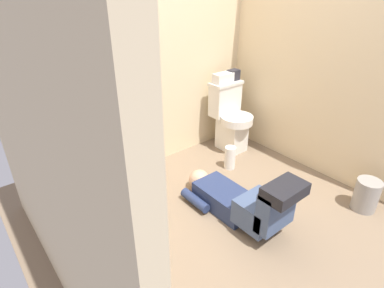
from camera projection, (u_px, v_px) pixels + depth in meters
The scene contains 16 objects.
ground_plane at pixel (219, 213), 2.63m from camera, with size 2.88×3.06×0.04m, color #816B53.
wall_back at pixel (143, 44), 2.79m from camera, with size 2.54×0.08×2.40m, color beige.
wall_left at pixel (27, 114), 1.38m from camera, with size 0.08×2.06×2.40m, color beige.
wall_right at pixel (328, 46), 2.74m from camera, with size 0.08×2.06×2.40m, color beige.
toilet at pixel (230, 118), 3.43m from camera, with size 0.36×0.46×0.75m.
vanity_cabinet at pixel (91, 164), 2.49m from camera, with size 0.60×0.53×0.82m.
faucet at pixel (73, 106), 2.37m from camera, with size 0.02×0.02×0.10m, color silver.
person_plumber at pixel (241, 200), 2.47m from camera, with size 0.39×1.06×0.52m.
tissue_box at pixel (223, 78), 3.27m from camera, with size 0.22×0.11×0.10m, color silver.
toiletry_bag at pixel (233, 75), 3.35m from camera, with size 0.12×0.09×0.11m, color #26262D.
soap_dispenser at pixel (48, 110), 2.24m from camera, with size 0.06×0.06×0.17m.
bottle_white at pixel (59, 105), 2.31m from camera, with size 0.05×0.05×0.15m, color white.
bottle_pink at pixel (69, 104), 2.37m from camera, with size 0.05×0.05×0.12m, color pink.
bottle_green at pixel (81, 102), 2.36m from camera, with size 0.06×0.06×0.16m, color #489F49.
trash_can at pixel (366, 195), 2.59m from camera, with size 0.20×0.20×0.28m, color gray.
paper_towel_roll at pixel (230, 158), 3.16m from camera, with size 0.11×0.11×0.24m, color white.
Camera 1 is at (-1.46, -1.45, 1.73)m, focal length 29.37 mm.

